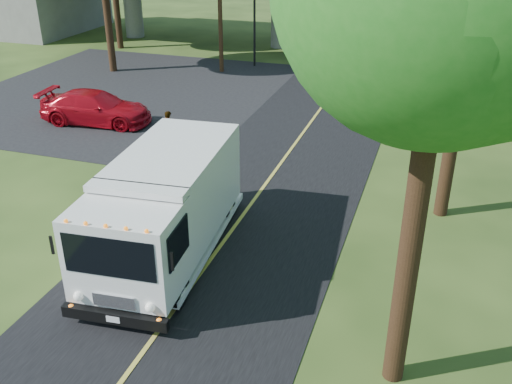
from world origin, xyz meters
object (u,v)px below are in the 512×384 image
at_px(pedestrian, 169,129).
at_px(traffic_signal, 254,15).
at_px(red_sedan, 96,108).
at_px(step_van, 166,205).

bearing_deg(pedestrian, traffic_signal, -59.10).
xyz_separation_m(red_sedan, pedestrian, (4.56, -1.53, 0.02)).
distance_m(step_van, pedestrian, 8.75).
relative_size(step_van, red_sedan, 1.41).
height_order(traffic_signal, step_van, traffic_signal).
bearing_deg(pedestrian, step_van, 142.86).
height_order(traffic_signal, red_sedan, traffic_signal).
xyz_separation_m(traffic_signal, step_van, (4.73, -22.13, -1.56)).
relative_size(red_sedan, pedestrian, 3.37).
xyz_separation_m(step_van, red_sedan, (-8.34, 9.37, -0.88)).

